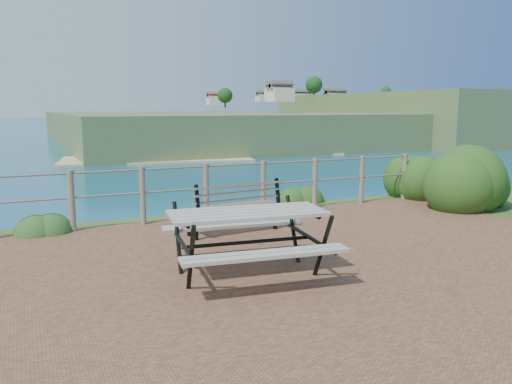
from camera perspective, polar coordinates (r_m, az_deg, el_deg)
ground at (r=6.23m, az=4.81°, el=-9.24°), size 10.00×7.00×0.12m
ocean at (r=205.13m, az=-24.50°, el=8.17°), size 1200.00×1200.00×0.00m
safety_railing at (r=9.07m, az=-5.72°, el=0.45°), size 9.40×0.10×1.00m
distant_bay at (r=272.28m, az=15.39°, el=8.50°), size 290.00×232.36×24.00m
picnic_table at (r=5.98m, az=-0.97°, el=-5.03°), size 1.93×1.59×0.78m
park_bench at (r=7.98m, az=-2.64°, el=-0.79°), size 1.56×0.51×0.86m
shrub_right_front at (r=11.06m, az=23.44°, el=-1.66°), size 1.52×1.52×2.16m
shrub_right_edge at (r=12.08m, az=17.96°, el=-0.45°), size 1.25×1.25×1.78m
shrub_lip_west at (r=8.93m, az=-23.13°, el=-4.18°), size 0.71×0.71×0.43m
shrub_lip_east at (r=10.80m, az=5.63°, el=-1.17°), size 0.74×0.74×0.46m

